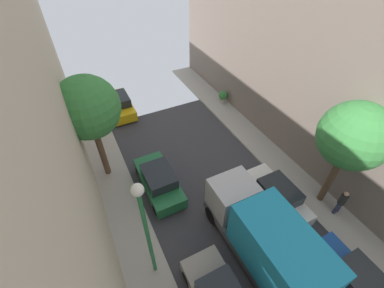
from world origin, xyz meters
name	(u,v)px	position (x,y,z in m)	size (l,w,h in m)	color
sidewalk_right	(371,254)	(5.00, 0.00, 0.07)	(2.00, 44.00, 0.15)	#A8A399
parked_car_left_4	(159,181)	(-2.70, 8.31, 0.72)	(1.78, 4.20, 1.57)	#1E6638
parked_car_left_5	(119,104)	(-2.70, 17.30, 0.72)	(1.78, 4.20, 1.57)	gold
parked_car_right_1	(356,284)	(2.70, -0.65, 0.72)	(1.78, 4.20, 1.57)	#194799
parked_car_right_2	(276,196)	(2.70, 4.43, 0.72)	(1.78, 4.20, 1.57)	white
delivery_truck	(265,240)	(0.00, 2.29, 1.79)	(2.26, 6.60, 3.38)	#4C4C51
pedestrian	(341,202)	(5.25, 2.42, 1.07)	(0.40, 0.36, 1.72)	#2D334C
street_tree_0	(88,108)	(-5.17, 10.88, 4.97)	(3.34, 3.34, 6.53)	brown
street_tree_1	(354,136)	(5.23, 3.45, 4.79)	(3.22, 3.22, 6.29)	brown
potted_plant_1	(223,96)	(5.55, 14.59, 0.73)	(0.77, 0.77, 1.04)	#B2A899
lamp_post	(145,223)	(-4.60, 3.96, 4.07)	(0.44, 0.44, 6.04)	#26723F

